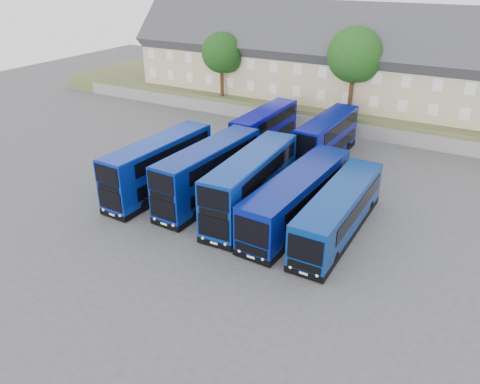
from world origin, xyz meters
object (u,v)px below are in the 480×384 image
(dd_front_left, at_px, (159,167))
(tree_west, at_px, (223,54))
(dd_front_mid, at_px, (209,174))
(coach_east_a, at_px, (298,198))
(tree_mid, at_px, (356,57))

(dd_front_left, bearing_deg, tree_west, 110.59)
(dd_front_mid, height_order, tree_west, tree_west)
(dd_front_left, height_order, coach_east_a, dd_front_left)
(coach_east_a, distance_m, tree_mid, 22.52)
(tree_west, bearing_deg, tree_mid, 1.79)
(dd_front_left, relative_size, tree_mid, 1.22)
(coach_east_a, height_order, tree_west, tree_west)
(dd_front_left, bearing_deg, dd_front_mid, 13.30)
(dd_front_mid, distance_m, tree_mid, 22.97)
(dd_front_mid, height_order, tree_mid, tree_mid)
(dd_front_left, xyz_separation_m, coach_east_a, (11.59, 1.14, -0.41))
(coach_east_a, distance_m, tree_west, 28.67)
(dd_front_left, relative_size, dd_front_mid, 0.99)
(coach_east_a, bearing_deg, tree_west, 135.06)
(dd_front_mid, bearing_deg, coach_east_a, 5.36)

